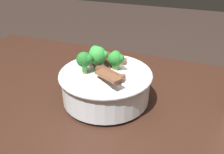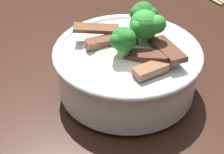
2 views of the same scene
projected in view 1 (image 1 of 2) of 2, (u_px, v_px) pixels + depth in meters
name	position (u px, v px, depth m)	size (l,w,h in m)	color
rice_bowl	(106.00, 82.00, 0.59)	(0.23, 0.23, 0.14)	silver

